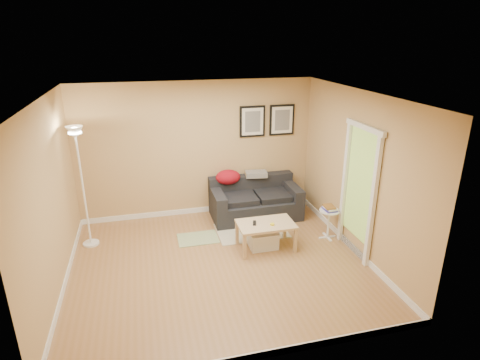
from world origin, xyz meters
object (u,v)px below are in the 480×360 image
Objects in this scene: floor_lamp at (84,191)px; book_stack at (330,208)px; storage_bin at (263,240)px; coffee_table at (266,236)px; side_table at (328,224)px; sofa at (256,199)px.

book_stack is at bearing -10.91° from floor_lamp.
storage_bin is 3.05m from floor_lamp.
book_stack is at bearing -17.67° from coffee_table.
floor_lamp is (-2.82, 0.82, 0.83)m from storage_bin.
side_table is at bearing -95.14° from book_stack.
floor_lamp is (-4.02, 0.78, 0.40)m from book_stack.
coffee_table is 1.75× the size of side_table.
coffee_table is 1.95× the size of storage_bin.
sofa is at bearing 146.99° from book_stack.
storage_bin is at bearing 105.06° from coffee_table.
side_table reaches higher than storage_bin.
coffee_table is 0.45× the size of floor_lamp.
book_stack is (1.20, 0.05, 0.43)m from storage_bin.
floor_lamp reaches higher than book_stack.
sofa reaches higher than book_stack.
floor_lamp is at bearing -174.69° from book_stack.
side_table is 2.12× the size of book_stack.
storage_bin is 0.89× the size of side_table.
floor_lamp reaches higher than storage_bin.
book_stack is at bearing 68.64° from side_table.
sofa is 0.83× the size of floor_lamp.
book_stack is 0.12× the size of floor_lamp.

